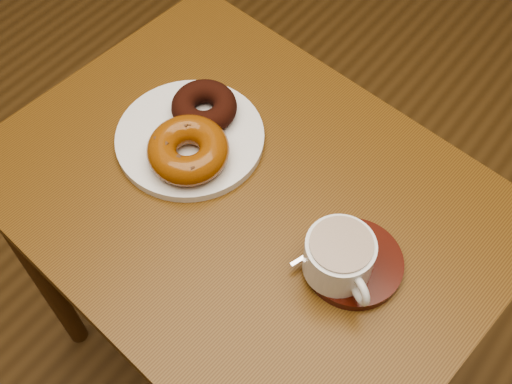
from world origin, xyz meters
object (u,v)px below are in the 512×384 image
Objects in this scene: cafe_table at (246,231)px; donut_plate at (190,138)px; saucer at (353,263)px; coffee_cup at (340,257)px.

donut_plate is (-0.13, 0.02, 0.12)m from cafe_table.
donut_plate is 0.32m from saucer.
saucer is at bearing 4.01° from cafe_table.
donut_plate is at bearing 174.60° from cafe_table.
donut_plate is 1.99× the size of coffee_cup.
saucer is (0.32, -0.02, 0.00)m from donut_plate.
saucer is (0.19, -0.00, 0.12)m from cafe_table.
saucer is at bearing 91.75° from coffee_cup.
donut_plate is at bearing 175.62° from saucer.
coffee_cup is at bearing -115.96° from saucer.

